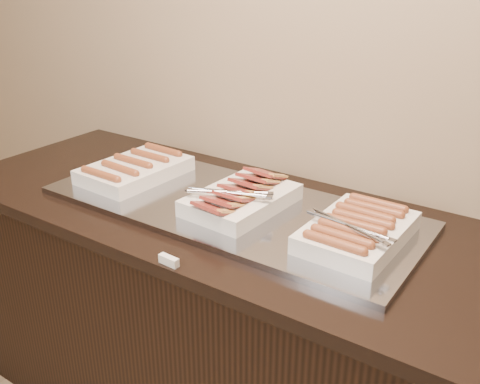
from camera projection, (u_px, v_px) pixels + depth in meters
name	position (u px, v px, depth m)	size (l,w,h in m)	color
counter	(235.00, 327.00, 1.86)	(2.06, 0.76, 0.90)	black
warming_tray	(229.00, 207.00, 1.68)	(1.20, 0.50, 0.02)	#9598A2
dish_left	(135.00, 169.00, 1.88)	(0.26, 0.37, 0.07)	silver
dish_center	(240.00, 198.00, 1.64)	(0.27, 0.38, 0.09)	silver
dish_right	(357.00, 230.00, 1.44)	(0.27, 0.35, 0.08)	silver
label_holder	(169.00, 261.00, 1.38)	(0.06, 0.02, 0.02)	silver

